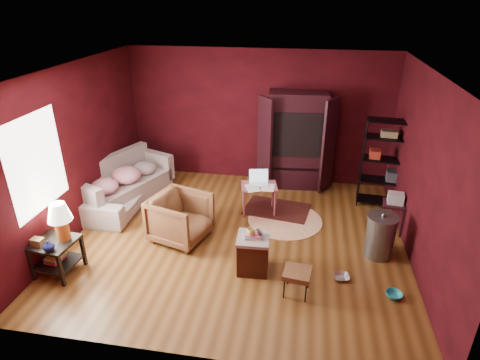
# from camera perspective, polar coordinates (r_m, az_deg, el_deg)

# --- Properties ---
(room) EXTENTS (5.54, 5.04, 2.84)m
(room) POSITION_cam_1_polar(r_m,az_deg,el_deg) (6.24, -0.69, 2.54)
(room) COLOR brown
(room) RESTS_ON ground
(sofa) EXTENTS (0.67, 2.21, 0.86)m
(sofa) POSITION_cam_1_polar(r_m,az_deg,el_deg) (8.13, -16.29, -0.38)
(sofa) COLOR gray
(sofa) RESTS_ON ground
(armchair) EXTENTS (1.01, 1.04, 0.88)m
(armchair) POSITION_cam_1_polar(r_m,az_deg,el_deg) (6.74, -8.49, -5.06)
(armchair) COLOR black
(armchair) RESTS_ON ground
(pet_bowl_steel) EXTENTS (0.24, 0.09, 0.23)m
(pet_bowl_steel) POSITION_cam_1_polar(r_m,az_deg,el_deg) (6.15, 14.31, -12.61)
(pet_bowl_steel) COLOR silver
(pet_bowl_steel) RESTS_ON ground
(pet_bowl_turquoise) EXTENTS (0.24, 0.12, 0.23)m
(pet_bowl_turquoise) POSITION_cam_1_polar(r_m,az_deg,el_deg) (6.06, 21.17, -14.45)
(pet_bowl_turquoise) COLOR #27A4B9
(pet_bowl_turquoise) RESTS_ON ground
(vase) EXTENTS (0.16, 0.16, 0.16)m
(vase) POSITION_cam_1_polar(r_m,az_deg,el_deg) (6.22, -25.57, -8.46)
(vase) COLOR #0C103E
(vase) RESTS_ON side_table
(mug) EXTENTS (0.15, 0.13, 0.12)m
(mug) POSITION_cam_1_polar(r_m,az_deg,el_deg) (5.78, 1.60, -7.28)
(mug) COLOR #E1C76E
(mug) RESTS_ON hamper
(side_table) EXTENTS (0.62, 0.62, 1.13)m
(side_table) POSITION_cam_1_polar(r_m,az_deg,el_deg) (6.37, -24.51, -6.77)
(side_table) COLOR black
(side_table) RESTS_ON ground
(sofa_cushions) EXTENTS (1.48, 2.16, 0.84)m
(sofa_cushions) POSITION_cam_1_polar(r_m,az_deg,el_deg) (8.18, -16.31, -0.37)
(sofa_cushions) COLOR gray
(sofa_cushions) RESTS_ON sofa
(hamper) EXTENTS (0.49, 0.49, 0.66)m
(hamper) POSITION_cam_1_polar(r_m,az_deg,el_deg) (6.04, 1.88, -10.32)
(hamper) COLOR #491F11
(hamper) RESTS_ON ground
(footstool) EXTENTS (0.41, 0.41, 0.38)m
(footstool) POSITION_cam_1_polar(r_m,az_deg,el_deg) (5.66, 8.16, -13.08)
(footstool) COLOR black
(footstool) RESTS_ON ground
(rug_round) EXTENTS (1.44, 1.44, 0.01)m
(rug_round) POSITION_cam_1_polar(r_m,az_deg,el_deg) (7.44, 6.40, -5.68)
(rug_round) COLOR #F3E6CB
(rug_round) RESTS_ON ground
(rug_oriental) EXTENTS (1.31, 0.98, 0.01)m
(rug_oriental) POSITION_cam_1_polar(r_m,az_deg,el_deg) (7.76, 5.27, -4.12)
(rug_oriental) COLOR #541916
(rug_oriental) RESTS_ON ground
(laptop_desk) EXTENTS (0.74, 0.62, 0.81)m
(laptop_desk) POSITION_cam_1_polar(r_m,az_deg,el_deg) (7.44, 2.71, -1.15)
(laptop_desk) COLOR #A94D58
(laptop_desk) RESTS_ON ground
(tv_armoire) EXTENTS (1.59, 0.90, 2.02)m
(tv_armoire) POSITION_cam_1_polar(r_m,az_deg,el_deg) (8.40, 7.99, 5.85)
(tv_armoire) COLOR black
(tv_armoire) RESTS_ON ground
(wire_shelving) EXTENTS (0.87, 0.45, 1.72)m
(wire_shelving) POSITION_cam_1_polar(r_m,az_deg,el_deg) (8.00, 19.98, 2.68)
(wire_shelving) COLOR black
(wire_shelving) RESTS_ON ground
(small_stand) EXTENTS (0.41, 0.41, 0.73)m
(small_stand) POSITION_cam_1_polar(r_m,az_deg,el_deg) (7.31, 21.15, -3.08)
(small_stand) COLOR black
(small_stand) RESTS_ON ground
(trash_can) EXTENTS (0.59, 0.59, 0.76)m
(trash_can) POSITION_cam_1_polar(r_m,az_deg,el_deg) (6.68, 19.30, -7.48)
(trash_can) COLOR gray
(trash_can) RESTS_ON ground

